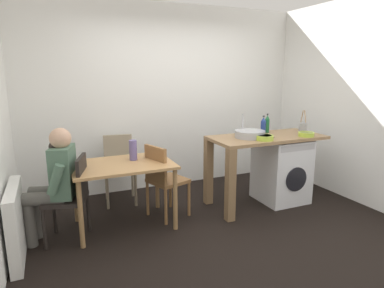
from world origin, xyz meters
The scene contains 20 objects.
ground_plane centered at (0.00, 0.00, 0.00)m, with size 5.46×5.46×0.00m, color black.
wall_back centered at (0.00, 1.75, 1.35)m, with size 4.60×0.10×2.70m, color white.
wall_counter_side centered at (2.15, 0.00, 1.35)m, with size 0.10×3.80×2.70m, color white.
radiator centered at (-2.02, 0.30, 0.35)m, with size 0.10×0.80×0.70m, color white.
dining_table centered at (-0.95, 0.57, 0.64)m, with size 1.10×0.76×0.74m.
chair_person_seat centered at (-1.50, 0.45, 0.51)m, with size 0.50×0.50×0.90m.
chair_opposite centered at (-0.47, 0.60, 0.51)m, with size 0.51×0.51×0.90m.
chair_spare_by_wall centered at (-0.84, 1.34, 0.51)m, with size 0.45×0.45×0.90m.
seated_person centered at (-1.65, 0.49, 0.67)m, with size 0.55×0.54×1.20m.
kitchen_counter centered at (0.71, 0.48, 0.76)m, with size 1.50×0.68×0.92m.
washing_machine centered at (1.19, 0.48, 0.43)m, with size 0.60×0.61×0.86m.
sink_basin centered at (0.66, 0.48, 0.97)m, with size 0.38×0.38×0.09m, color #9EA0A5.
tap centered at (0.66, 0.66, 1.06)m, with size 0.02×0.02×0.28m, color #B2B2B7.
bottle_tall_green centered at (0.94, 0.59, 1.03)m, with size 0.07×0.07×0.25m.
bottle_squat_brown centered at (1.07, 0.69, 1.04)m, with size 0.06×0.06×0.26m.
mixing_bowl centered at (0.74, 0.28, 0.95)m, with size 0.22×0.22×0.06m.
utensil_crock centered at (1.56, 0.53, 0.99)m, with size 0.11×0.11×0.30m.
colander centered at (1.38, 0.26, 0.95)m, with size 0.20×0.20×0.06m.
vase centered at (-0.80, 0.67, 0.86)m, with size 0.09×0.09×0.23m, color slate.
scissors centered at (0.88, 0.38, 0.92)m, with size 0.15×0.06×0.01m.
Camera 1 is at (-1.65, -2.98, 1.74)m, focal length 30.87 mm.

